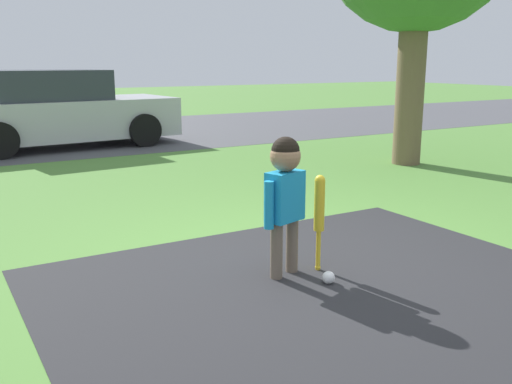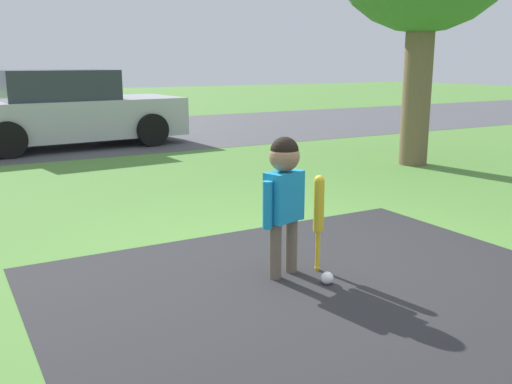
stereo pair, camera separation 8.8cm
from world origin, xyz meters
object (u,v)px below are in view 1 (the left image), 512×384
Objects in this scene: sports_ball at (329,277)px; parked_car at (58,111)px; child at (285,187)px; baseball_bat at (319,209)px.

parked_car is (-0.15, 7.71, 0.59)m from sports_ball.
child is 0.25× the size of parked_car.
child is at bearing 170.17° from baseball_bat.
parked_car is (0.03, 7.41, -0.02)m from child.
child is 0.33m from baseball_bat.
child reaches higher than baseball_bat.
baseball_bat is at bearing -27.07° from child.
parked_car is (-0.25, 7.46, 0.17)m from baseball_bat.
sports_ball is at bearing -76.77° from child.
child is 7.41m from parked_car.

